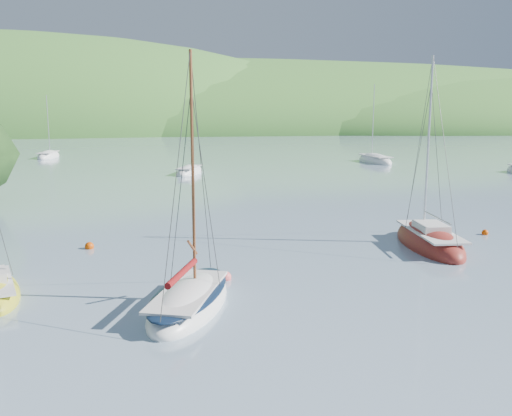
{
  "coord_description": "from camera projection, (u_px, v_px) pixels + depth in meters",
  "views": [
    {
      "loc": [
        -3.87,
        -20.13,
        7.62
      ],
      "look_at": [
        -0.35,
        8.0,
        2.44
      ],
      "focal_mm": 40.0,
      "sensor_mm": 36.0,
      "label": 1
    }
  ],
  "objects": [
    {
      "name": "distant_sloop_c",
      "position": [
        48.0,
        156.0,
        82.2
      ],
      "size": [
        2.9,
        6.95,
        9.69
      ],
      "rotation": [
        0.0,
        0.0,
        -0.08
      ],
      "color": "white",
      "rests_on": "ground"
    },
    {
      "name": "daysailer_white",
      "position": [
        189.0,
        302.0,
        21.62
      ],
      "size": [
        4.34,
        7.12,
        10.29
      ],
      "rotation": [
        0.0,
        0.0,
        -0.3
      ],
      "color": "white",
      "rests_on": "ground"
    },
    {
      "name": "distant_sloop_b",
      "position": [
        375.0,
        161.0,
        75.46
      ],
      "size": [
        3.78,
        8.08,
        11.09
      ],
      "rotation": [
        0.0,
        0.0,
        0.14
      ],
      "color": "white",
      "rests_on": "ground"
    },
    {
      "name": "shoreline_hills",
      "position": [
        167.0,
        127.0,
        188.62
      ],
      "size": [
        690.0,
        135.0,
        56.0
      ],
      "color": "#37742C",
      "rests_on": "ground"
    },
    {
      "name": "ground",
      "position": [
        292.0,
        309.0,
        21.49
      ],
      "size": [
        700.0,
        700.0,
        0.0
      ],
      "primitive_type": "plane",
      "color": "slate",
      "rests_on": "ground"
    },
    {
      "name": "sloop_red",
      "position": [
        429.0,
        243.0,
        30.88
      ],
      "size": [
        2.92,
        7.57,
        11.04
      ],
      "rotation": [
        0.0,
        0.0,
        -0.05
      ],
      "color": "maroon",
      "rests_on": "ground"
    },
    {
      "name": "mooring_buoys",
      "position": [
        232.0,
        255.0,
        28.77
      ],
      "size": [
        23.17,
        7.33,
        0.5
      ],
      "color": "#FD5B5B",
      "rests_on": "ground"
    },
    {
      "name": "distant_sloop_a",
      "position": [
        190.0,
        172.0,
        63.32
      ],
      "size": [
        4.01,
        6.58,
        8.87
      ],
      "rotation": [
        0.0,
        0.0,
        -0.32
      ],
      "color": "white",
      "rests_on": "ground"
    }
  ]
}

